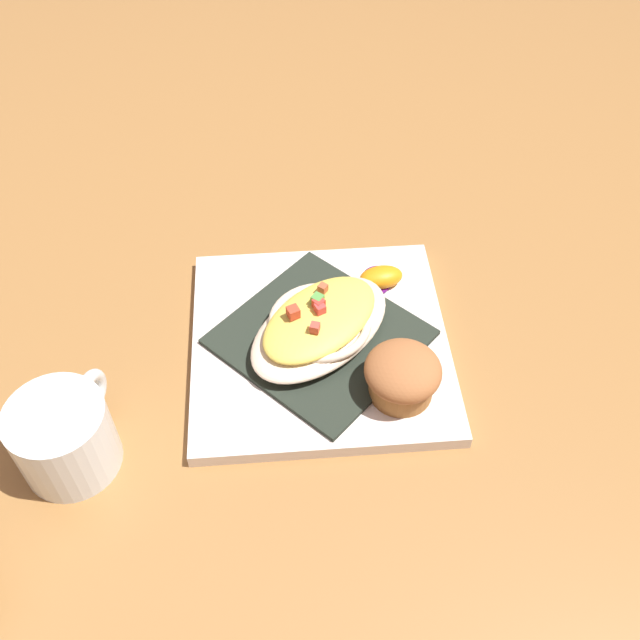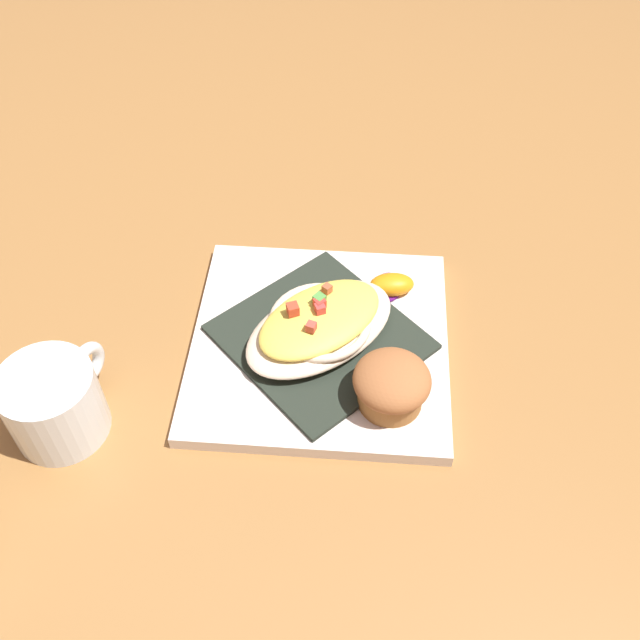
# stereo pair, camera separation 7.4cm
# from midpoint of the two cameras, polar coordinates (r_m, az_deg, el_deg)

# --- Properties ---
(ground_plane) EXTENTS (2.60, 2.60, 0.00)m
(ground_plane) POSITION_cam_midpoint_polar(r_m,az_deg,el_deg) (0.78, -2.73, -2.35)
(ground_plane) COLOR olive
(square_plate) EXTENTS (0.30, 0.30, 0.02)m
(square_plate) POSITION_cam_midpoint_polar(r_m,az_deg,el_deg) (0.77, -2.75, -1.99)
(square_plate) COLOR silver
(square_plate) RESTS_ON ground_plane
(folded_napkin) EXTENTS (0.25, 0.25, 0.01)m
(folded_napkin) POSITION_cam_midpoint_polar(r_m,az_deg,el_deg) (0.76, -2.78, -1.50)
(folded_napkin) COLOR #242C23
(folded_napkin) RESTS_ON square_plate
(gratin_dish) EXTENTS (0.20, 0.18, 0.05)m
(gratin_dish) POSITION_cam_midpoint_polar(r_m,az_deg,el_deg) (0.75, -2.84, -0.46)
(gratin_dish) COLOR beige
(gratin_dish) RESTS_ON folded_napkin
(muffin) EXTENTS (0.08, 0.08, 0.05)m
(muffin) POSITION_cam_midpoint_polar(r_m,az_deg,el_deg) (0.70, 3.46, -4.49)
(muffin) COLOR #9C632F
(muffin) RESTS_ON square_plate
(orange_garnish) EXTENTS (0.06, 0.06, 0.02)m
(orange_garnish) POSITION_cam_midpoint_polar(r_m,az_deg,el_deg) (0.81, 2.09, 3.15)
(orange_garnish) COLOR #501265
(orange_garnish) RESTS_ON square_plate
(coffee_mug) EXTENTS (0.09, 0.11, 0.08)m
(coffee_mug) POSITION_cam_midpoint_polar(r_m,az_deg,el_deg) (0.72, -22.08, -8.83)
(coffee_mug) COLOR white
(coffee_mug) RESTS_ON ground_plane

